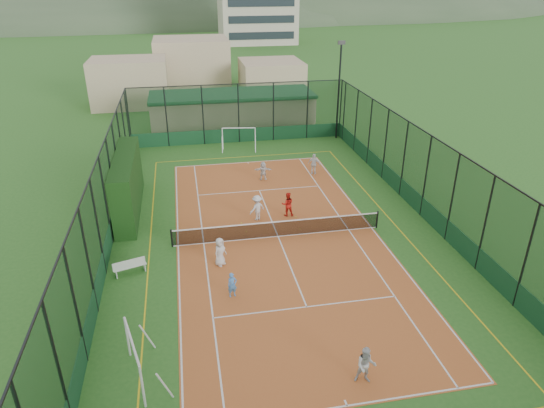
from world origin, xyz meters
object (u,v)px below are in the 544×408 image
Objects in this scene: white_bench at (130,266)px; floodlight_ne at (339,91)px; child_near_mid at (232,285)px; child_far_back at (263,171)px; clubhouse at (232,110)px; futsal_goal_far at (239,139)px; child_near_right at (366,365)px; child_far_right at (314,164)px; child_far_left at (257,208)px; coach at (288,204)px; child_near_left at (220,252)px; futsal_goal_near at (134,360)px.

floodlight_ne is at bearing 31.58° from white_bench.
floodlight_ne is 24.81m from child_near_mid.
floodlight_ne is 6.22× the size of child_far_back.
clubhouse is (-8.60, 5.40, -2.55)m from floodlight_ne.
futsal_goal_far reaches higher than child_near_right.
futsal_goal_far is at bearing 108.29° from child_near_right.
child_far_right is at bearing -46.34° from futsal_goal_far.
white_bench is 16.31m from child_far_right.
child_far_left is 6.18m from child_far_back.
coach is at bearing 105.17° from child_near_right.
coach is at bearing -118.03° from floodlight_ne.
floodlight_ne reaches higher than child_near_left.
coach is at bearing 101.77° from child_far_back.
coach is (0.11, 13.40, 0.00)m from child_near_right.
clubhouse reaches higher than child_far_left.
child_near_left is at bearing 132.34° from child_near_right.
white_bench is at bearing -8.79° from futsal_goal_near.
floodlight_ne reaches higher than clubhouse.
clubhouse is 5.45× the size of futsal_goal_far.
child_near_left is 1.13× the size of child_far_back.
white_bench is 1.04× the size of coach.
child_near_left is (-3.40, -24.27, -0.82)m from clubhouse.
clubhouse is at bearing 70.73° from child_near_mid.
child_far_back is (3.69, 13.23, 0.07)m from child_near_mid.
child_far_right is at bearing -47.23° from futsal_goal_near.
futsal_goal_far is 1.82× the size of child_far_right.
child_near_right is at bearing -88.33° from clubhouse.
floodlight_ne reaches higher than child_near_right.
child_far_back is 5.81m from coach.
child_near_mid is 0.80× the size of child_near_right.
child_near_left is at bearing -42.15° from futsal_goal_near.
white_bench is 0.56× the size of futsal_goal_near.
clubhouse is 14.10m from child_far_right.
child_far_left is (6.99, 4.46, 0.35)m from white_bench.
futsal_goal_far is at bearing -121.77° from child_far_left.
clubhouse reaches higher than coach.
white_bench is at bearing 58.31° from child_far_back.
child_near_left is 0.98× the size of child_far_right.
child_near_left is 1.00× the size of coach.
child_far_left is 1.04× the size of coach.
futsal_goal_far is at bearing -26.12° from child_far_right.
clubhouse is 11.45× the size of child_far_back.
child_far_left is (2.59, 4.50, 0.03)m from child_near_left.
coach reaches higher than child_near_left.
child_near_mid is 0.78× the size of child_far_right.
child_far_back is at bearing 33.97° from white_bench.
futsal_goal_far is at bearing -92.12° from clubhouse.
child_near_right is 1.00× the size of coach.
floodlight_ne is at bearing 48.83° from child_near_mid.
child_far_left is (-1.78, 13.18, 0.03)m from child_near_right.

